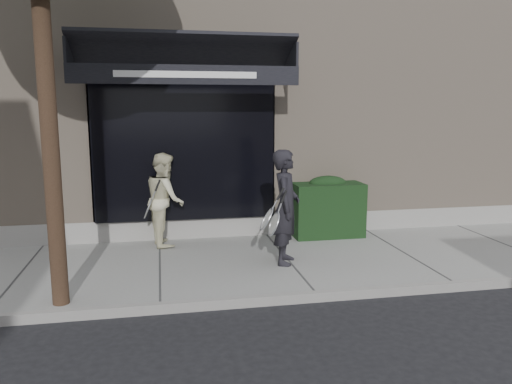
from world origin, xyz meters
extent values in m
plane|color=black|center=(0.00, 0.00, 0.00)|extent=(80.00, 80.00, 0.00)
cube|color=gray|center=(0.00, 0.00, 0.06)|extent=(20.00, 3.00, 0.12)
cube|color=gray|center=(0.00, -1.55, 0.07)|extent=(20.00, 0.10, 0.14)
cube|color=tan|center=(0.00, 5.00, 2.75)|extent=(14.00, 7.00, 5.50)
cube|color=gray|center=(0.00, 1.70, 0.25)|extent=(14.02, 0.42, 0.50)
cube|color=black|center=(-1.50, 1.55, 1.80)|extent=(3.20, 0.30, 2.60)
cube|color=gray|center=(-3.10, 1.70, 1.80)|extent=(0.08, 0.40, 2.60)
cube|color=gray|center=(0.10, 1.70, 1.80)|extent=(0.08, 0.40, 2.60)
cube|color=gray|center=(-1.50, 1.70, 3.14)|extent=(3.36, 0.40, 0.12)
cube|color=black|center=(-1.50, 1.00, 3.40)|extent=(3.60, 1.03, 0.55)
cube|color=black|center=(-1.50, 0.50, 3.01)|extent=(3.60, 0.05, 0.30)
cube|color=white|center=(-1.50, 0.47, 3.01)|extent=(2.20, 0.01, 0.10)
cube|color=black|center=(-3.28, 1.00, 3.32)|extent=(0.04, 1.00, 0.45)
cube|color=black|center=(0.28, 1.00, 3.32)|extent=(0.04, 1.00, 0.45)
cube|color=black|center=(1.10, 1.25, 0.62)|extent=(1.30, 0.70, 1.00)
ellipsoid|color=black|center=(1.10, 1.25, 1.12)|extent=(0.71, 0.38, 0.27)
cylinder|color=black|center=(-3.20, -1.30, 2.40)|extent=(0.20, 0.20, 4.80)
imported|color=black|center=(-0.08, -0.23, 1.00)|extent=(0.61, 0.75, 1.76)
torus|color=silver|center=(-0.35, -0.60, 0.84)|extent=(0.15, 0.31, 0.29)
cylinder|color=silver|center=(-0.35, -0.60, 0.84)|extent=(0.12, 0.28, 0.25)
cylinder|color=silver|center=(-0.35, -0.60, 0.84)|extent=(0.18, 0.03, 0.08)
cylinder|color=black|center=(-0.35, -0.60, 0.84)|extent=(0.20, 0.05, 0.10)
torus|color=silver|center=(-0.45, -0.56, 0.90)|extent=(0.19, 0.31, 0.28)
cylinder|color=silver|center=(-0.45, -0.56, 0.90)|extent=(0.15, 0.28, 0.24)
cylinder|color=silver|center=(-0.45, -0.56, 0.90)|extent=(0.17, 0.03, 0.10)
cylinder|color=black|center=(-0.45, -0.56, 0.90)|extent=(0.19, 0.04, 0.12)
imported|color=beige|center=(-1.88, 1.20, 0.93)|extent=(0.72, 0.87, 1.62)
torus|color=silver|center=(-2.16, 0.96, 0.83)|extent=(0.16, 0.31, 0.29)
cylinder|color=silver|center=(-2.16, 0.96, 0.83)|extent=(0.13, 0.28, 0.25)
cylinder|color=silver|center=(-2.16, 0.96, 0.83)|extent=(0.17, 0.03, 0.09)
cylinder|color=black|center=(-2.16, 0.96, 0.83)|extent=(0.20, 0.05, 0.11)
camera|label=1|loc=(-1.94, -7.49, 2.51)|focal=35.00mm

